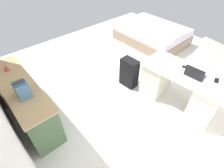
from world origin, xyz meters
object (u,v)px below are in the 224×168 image
cell_phone_by_mouse (183,67)px  cell_phone_near_laptop (217,80)px  figurine_small (6,68)px  suitcase_black (129,73)px  bed (152,34)px  computer_mouse (181,68)px  office_chair (201,66)px  desk (180,87)px  credenza (25,101)px  laptop (195,74)px  desk_lamp (223,73)px

cell_phone_by_mouse → cell_phone_near_laptop: bearing=-157.4°
cell_phone_near_laptop → figurine_small: bearing=26.8°
suitcase_black → cell_phone_near_laptop: bearing=-163.8°
bed → suitcase_black: (-0.91, 1.91, 0.07)m
computer_mouse → figurine_small: figurine_small is taller
office_chair → cell_phone_near_laptop: size_ratio=6.91×
desk → bed: bearing=-39.7°
desk → credenza: credenza is taller
computer_mouse → figurine_small: size_ratio=0.91×
office_chair → computer_mouse: (0.04, 0.85, 0.34)m
bed → figurine_small: size_ratio=17.44×
computer_mouse → figurine_small: 2.98m
desk → laptop: size_ratio=4.56×
bed → laptop: laptop is taller
desk → suitcase_black: (0.99, 0.33, -0.07)m
computer_mouse → cell_phone_near_laptop: size_ratio=0.74×
office_chair → suitcase_black: office_chair is taller
bed → cell_phone_by_mouse: 2.39m
suitcase_black → computer_mouse: bearing=-161.6°
cell_phone_near_laptop → figurine_small: 3.48m
office_chair → computer_mouse: office_chair is taller
suitcase_black → desk_lamp: (-1.49, -0.37, 0.68)m
figurine_small → credenza: bearing=-179.8°
laptop → cell_phone_near_laptop: 0.35m
suitcase_black → figurine_small: (1.03, 1.95, 0.51)m
desk_lamp → figurine_small: desk_lamp is taller
suitcase_black → desk: bearing=-164.4°
credenza → cell_phone_by_mouse: 2.78m
office_chair → laptop: laptop is taller
desk → desk_lamp: bearing=-175.3°
desk → credenza: bearing=55.8°
computer_mouse → cell_phone_by_mouse: 0.07m
credenza → cell_phone_near_laptop: 3.17m
laptop → desk_lamp: desk_lamp is taller
bed → computer_mouse: 2.44m
cell_phone_near_laptop → figurine_small: (2.47, 2.44, 0.07)m
suitcase_black → cell_phone_near_laptop: (-1.44, -0.49, 0.43)m
bed → cell_phone_by_mouse: size_ratio=14.11×
desk → computer_mouse: bearing=-6.8°
cell_phone_near_laptop → cell_phone_by_mouse: bearing=-8.9°
desk → cell_phone_by_mouse: cell_phone_by_mouse is taller
desk → cell_phone_near_laptop: 0.60m
office_chair → cell_phone_by_mouse: office_chair is taller
bed → suitcase_black: 2.12m
bed → figurine_small: bearing=88.3°
credenza → desk_lamp: 3.15m
desk → suitcase_black: 1.04m
desk_lamp → figurine_small: bearing=42.5°
desk → cell_phone_near_laptop: size_ratio=10.93×
suitcase_black → desk_lamp: bearing=-168.8°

